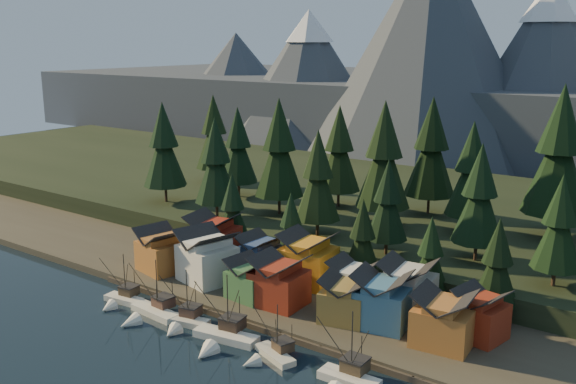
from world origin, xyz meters
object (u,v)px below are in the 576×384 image
Objects in this scene: boat_1 at (149,306)px; house_front_0 at (162,249)px; house_back_0 at (213,237)px; house_back_1 at (261,255)px; house_front_1 at (207,255)px; boat_2 at (183,314)px; boat_5 at (346,370)px; boat_4 at (270,348)px; boat_3 at (222,330)px; boat_0 at (120,293)px.

house_front_0 reaches higher than boat_1.
house_back_0 reaches higher than house_front_0.
house_front_1 is at bearing -129.29° from house_back_1.
boat_5 is at bearing -12.38° from boat_2.
boat_5 is (40.45, 0.49, 0.35)m from boat_1.
boat_1 is at bearing -38.02° from house_front_0.
house_front_1 reaches higher than boat_4.
house_front_1 is (-18.40, 16.42, 4.67)m from boat_3.
house_back_0 is (-34.71, 25.15, 5.20)m from boat_4.
boat_3 is 35.97m from house_back_0.
house_back_0 reaches higher than house_front_1.
boat_3 is at bearing 4.77° from boat_1.
boat_5 is 54.59m from house_back_0.
boat_2 is 1.26× the size of house_back_1.
boat_4 is 42.72m from house_front_0.
boat_5 is 1.02× the size of house_front_1.
boat_0 is 25.10m from house_back_0.
house_back_1 is (13.78, -0.91, -0.96)m from house_back_0.
house_back_0 is (-48.31, 24.99, 4.61)m from boat_5.
house_front_0 is 0.94× the size of house_back_0.
boat_4 is 32.31m from house_back_1.
boat_4 is at bearing -16.55° from house_front_1.
boat_3 is 1.29× the size of boat_4.
house_front_0 is (-30.06, 15.20, 3.95)m from boat_3.
boat_1 is 0.93× the size of boat_3.
house_front_1 is (-28.12, 16.14, 5.09)m from boat_4.
house_back_1 is at bearing 105.65° from boat_3.
house_back_1 is (14.94, 23.66, 3.99)m from boat_0.
boat_1 is 40.46m from boat_5.
boat_2 is 0.90× the size of boat_5.
boat_1 is 1.20× the size of boat_4.
boat_3 is 23.32m from boat_5.
boat_1 is 17.22m from house_front_1.
house_back_0 reaches higher than boat_4.
boat_5 reaches higher than house_front_0.
boat_3 is (17.13, 0.06, 0.18)m from boat_1.
boat_1 is at bearing -101.23° from house_back_1.
boat_2 is 0.98× the size of house_back_0.
boat_2 reaches higher than boat_4.
boat_2 reaches higher than boat_0.
boat_2 is at bearing 10.88° from boat_1.
house_front_1 reaches higher than house_front_0.
house_front_0 is 21.02m from house_back_1.
boat_4 is 32.82m from house_front_1.
boat_5 is at bearing -3.75° from house_front_0.
boat_3 is 1.12× the size of house_back_0.
boat_1 reaches higher than boat_0.
boat_1 is 17.13m from boat_3.
house_front_0 reaches higher than boat_2.
boat_0 is 0.93× the size of house_back_0.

